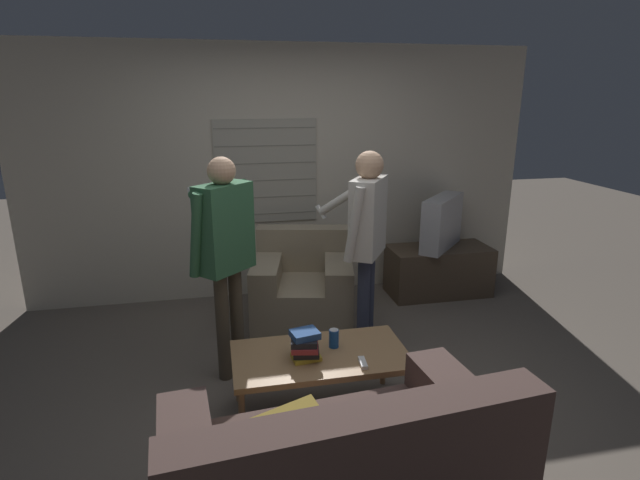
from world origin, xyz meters
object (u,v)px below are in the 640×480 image
object	(u,v)px
couch_blue	(340,480)
spare_remote	(363,363)
armchair_beige	(303,288)
book_stack	(305,345)
tv	(442,222)
coffee_table	(320,359)
person_left_standing	(224,242)
person_right_standing	(367,227)
soda_can	(334,338)

from	to	relation	value
couch_blue	spare_remote	bearing A→B (deg)	61.29
armchair_beige	spare_remote	xyz separation A→B (m)	(0.10, -1.59, 0.12)
couch_blue	armchair_beige	xyz separation A→B (m)	(0.24, 2.37, 0.01)
spare_remote	couch_blue	bearing A→B (deg)	-107.92
book_stack	armchair_beige	bearing A→B (deg)	80.53
armchair_beige	tv	xyz separation A→B (m)	(1.53, 0.40, 0.45)
coffee_table	spare_remote	bearing A→B (deg)	-39.04
coffee_table	person_left_standing	world-z (taller)	person_left_standing
couch_blue	person_left_standing	bearing A→B (deg)	100.57
spare_remote	person_left_standing	bearing A→B (deg)	139.43
armchair_beige	coffee_table	distance (m)	1.41
person_left_standing	spare_remote	world-z (taller)	person_left_standing
couch_blue	person_right_standing	distance (m)	2.06
armchair_beige	person_right_standing	world-z (taller)	person_right_standing
person_left_standing	spare_remote	xyz separation A→B (m)	(0.80, -0.83, -0.59)
couch_blue	person_right_standing	bearing A→B (deg)	64.62
tv	coffee_table	bearing A→B (deg)	0.81
couch_blue	armchair_beige	distance (m)	2.39
tv	person_left_standing	xyz separation A→B (m)	(-2.23, -1.16, 0.27)
couch_blue	spare_remote	size ratio (longest dim) A/B	12.61
couch_blue	person_right_standing	size ratio (longest dim) A/B	1.02
couch_blue	book_stack	bearing A→B (deg)	84.62
armchair_beige	person_right_standing	size ratio (longest dim) A/B	0.63
coffee_table	person_right_standing	distance (m)	1.19
coffee_table	person_right_standing	xyz separation A→B (m)	(0.55, 0.84, 0.64)
coffee_table	person_left_standing	distance (m)	1.07
couch_blue	tv	world-z (taller)	tv
book_stack	couch_blue	bearing A→B (deg)	-90.13
soda_can	person_right_standing	bearing A→B (deg)	59.79
person_right_standing	couch_blue	bearing A→B (deg)	-167.92
armchair_beige	spare_remote	world-z (taller)	armchair_beige
armchair_beige	soda_can	size ratio (longest dim) A/B	8.23
spare_remote	person_right_standing	bearing A→B (deg)	78.05
armchair_beige	person_left_standing	distance (m)	1.26
armchair_beige	soda_can	distance (m)	1.34
coffee_table	soda_can	xyz separation A→B (m)	(0.11, 0.07, 0.10)
person_right_standing	armchair_beige	bearing A→B (deg)	69.03
armchair_beige	coffee_table	bearing A→B (deg)	96.69
tv	couch_blue	bearing A→B (deg)	10.96
book_stack	person_left_standing	bearing A→B (deg)	124.01
tv	spare_remote	bearing A→B (deg)	7.76
couch_blue	tv	bearing A→B (deg)	52.09
person_left_standing	soda_can	xyz separation A→B (m)	(0.67, -0.57, -0.54)
tv	person_right_standing	xyz separation A→B (m)	(-1.11, -0.96, 0.27)
soda_can	armchair_beige	bearing A→B (deg)	88.85
armchair_beige	spare_remote	size ratio (longest dim) A/B	7.78
person_left_standing	spare_remote	distance (m)	1.29
coffee_table	person_right_standing	bearing A→B (deg)	56.58
couch_blue	coffee_table	distance (m)	0.98
book_stack	soda_can	size ratio (longest dim) A/B	1.70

